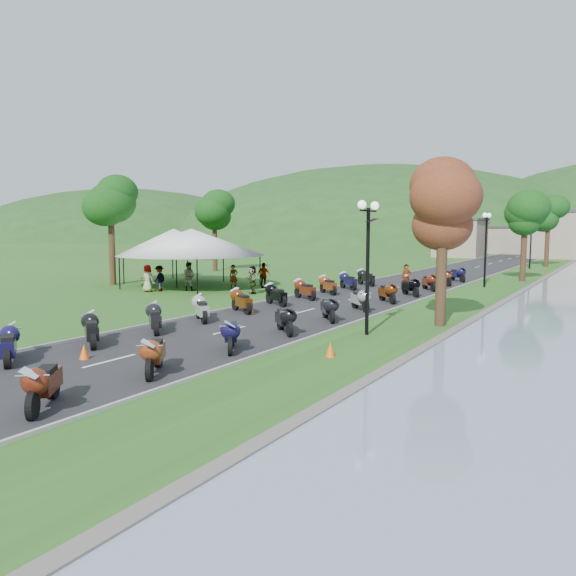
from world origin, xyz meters
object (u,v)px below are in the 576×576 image
Objects in this scene: pedestrian_b at (189,291)px; pedestrian_c at (160,291)px; pedestrian_a at (234,289)px; vendor_tent_main at (192,258)px.

pedestrian_c is (-1.33, -1.26, 0.00)m from pedestrian_b.
pedestrian_a is 3.01m from pedestrian_b.
pedestrian_a is 0.98× the size of pedestrian_c.
pedestrian_c reaches higher than pedestrian_a.
vendor_tent_main is at bearing 167.04° from pedestrian_c.
pedestrian_a is 4.83m from pedestrian_c.
vendor_tent_main reaches higher than pedestrian_c.
vendor_tent_main is at bearing 144.06° from pedestrian_a.
pedestrian_c is at bearing 27.77° from pedestrian_b.
vendor_tent_main is 4.03× the size of pedestrian_c.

